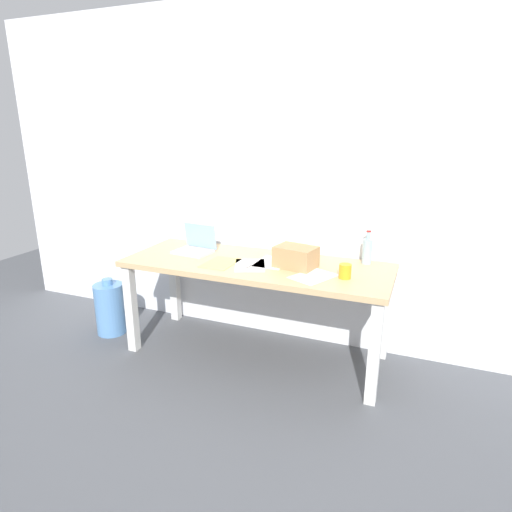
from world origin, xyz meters
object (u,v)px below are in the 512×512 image
at_px(beer_bottle, 367,250).
at_px(water_cooler_jug, 110,308).
at_px(laptop_left, 195,246).
at_px(desk, 256,274).
at_px(cardboard_box, 296,257).
at_px(computer_mouse, 247,264).
at_px(coffee_mug, 345,271).

xyz_separation_m(beer_bottle, water_cooler_jug, (-2.02, -0.42, -0.61)).
bearing_deg(laptop_left, desk, -7.95).
bearing_deg(water_cooler_jug, cardboard_box, 5.11).
distance_m(computer_mouse, water_cooler_jug, 1.36).
bearing_deg(beer_bottle, desk, -159.25).
height_order(computer_mouse, coffee_mug, coffee_mug).
bearing_deg(laptop_left, beer_bottle, 9.09).
xyz_separation_m(coffee_mug, water_cooler_jug, (-1.93, -0.04, -0.56)).
height_order(laptop_left, computer_mouse, laptop_left).
height_order(laptop_left, water_cooler_jug, laptop_left).
bearing_deg(cardboard_box, laptop_left, 175.33).
xyz_separation_m(laptop_left, computer_mouse, (0.52, -0.19, -0.03)).
distance_m(laptop_left, water_cooler_jug, 0.94).
relative_size(desk, coffee_mug, 20.38).
bearing_deg(cardboard_box, desk, -178.58).
distance_m(laptop_left, computer_mouse, 0.55).
height_order(beer_bottle, water_cooler_jug, beer_bottle).
distance_m(desk, laptop_left, 0.57).
distance_m(cardboard_box, coffee_mug, 0.38).
height_order(laptop_left, coffee_mug, laptop_left).
bearing_deg(laptop_left, computer_mouse, -19.91).
bearing_deg(water_cooler_jug, desk, 5.97).
height_order(computer_mouse, cardboard_box, cardboard_box).
distance_m(desk, computer_mouse, 0.16).
distance_m(laptop_left, coffee_mug, 1.22).
xyz_separation_m(cardboard_box, water_cooler_jug, (-1.57, -0.14, -0.59)).
xyz_separation_m(laptop_left, beer_bottle, (1.29, 0.21, 0.05)).
relative_size(coffee_mug, water_cooler_jug, 0.20).
distance_m(cardboard_box, water_cooler_jug, 1.68).
xyz_separation_m(computer_mouse, coffee_mug, (0.69, 0.02, 0.03)).
height_order(cardboard_box, coffee_mug, cardboard_box).
height_order(beer_bottle, coffee_mug, beer_bottle).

